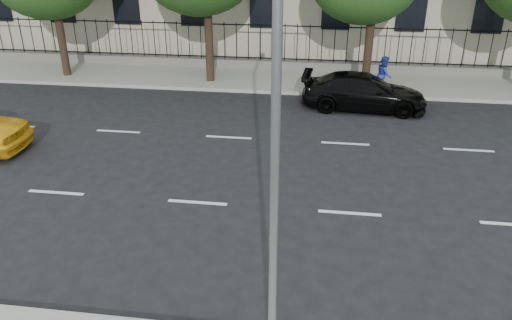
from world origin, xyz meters
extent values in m
plane|color=black|center=(0.00, 0.00, 0.00)|extent=(120.00, 120.00, 0.00)
cube|color=gray|center=(0.00, 14.00, 0.07)|extent=(60.00, 4.00, 0.15)
cube|color=slate|center=(0.00, 15.70, 0.35)|extent=(30.00, 0.50, 0.40)
cube|color=black|center=(0.00, 15.70, 0.65)|extent=(28.80, 0.05, 0.05)
cube|color=black|center=(0.00, 15.70, 2.25)|extent=(28.80, 0.05, 0.05)
cylinder|color=slate|center=(2.50, -2.30, 4.15)|extent=(0.14, 0.14, 8.00)
cylinder|color=#382619|center=(-9.00, 13.20, 1.64)|extent=(0.36, 0.36, 2.97)
cylinder|color=#382619|center=(-2.00, 13.20, 1.81)|extent=(0.36, 0.36, 3.32)
cylinder|color=#382619|center=(5.00, 13.20, 1.69)|extent=(0.36, 0.36, 3.08)
imported|color=black|center=(4.76, 10.62, 0.70)|extent=(4.96, 2.24, 1.41)
imported|color=#263595|center=(5.68, 12.40, 0.93)|extent=(0.63, 0.79, 1.57)
camera|label=1|loc=(3.10, -8.68, 6.74)|focal=35.00mm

